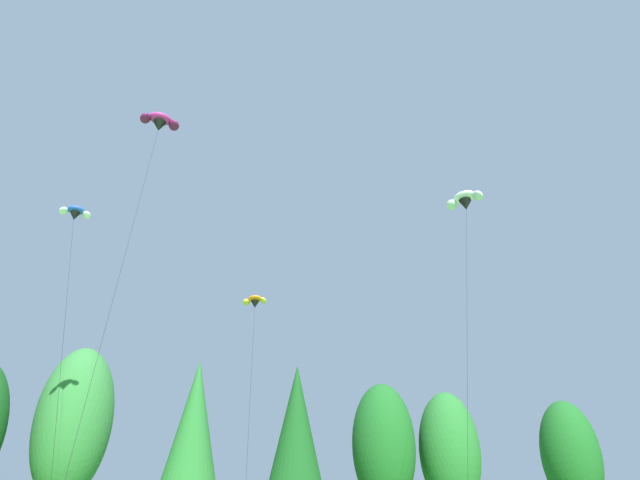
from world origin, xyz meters
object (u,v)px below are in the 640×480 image
parafoil_kite_high_blue_white (75,213)px  parafoil_kite_low_magenta (160,122)px  parafoil_kite_far_white (465,201)px  parafoil_kite_mid_orange (255,302)px

parafoil_kite_high_blue_white → parafoil_kite_low_magenta: parafoil_kite_low_magenta is taller
parafoil_kite_high_blue_white → parafoil_kite_far_white: bearing=-3.5°
parafoil_kite_high_blue_white → parafoil_kite_low_magenta: 9.30m
parafoil_kite_high_blue_white → parafoil_kite_far_white: parafoil_kite_far_white is taller
parafoil_kite_far_white → parafoil_kite_low_magenta: (-22.58, -4.29, 1.26)m
parafoil_kite_high_blue_white → parafoil_kite_low_magenta: (5.86, -6.05, 3.94)m
parafoil_kite_high_blue_white → parafoil_kite_low_magenta: bearing=-45.9°
parafoil_kite_mid_orange → parafoil_kite_low_magenta: parafoil_kite_low_magenta is taller
parafoil_kite_mid_orange → parafoil_kite_low_magenta: size_ratio=0.88×
parafoil_kite_low_magenta → parafoil_kite_far_white: bearing=10.8°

